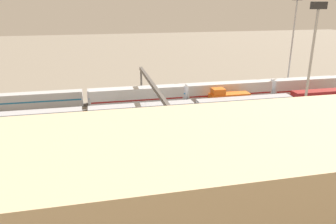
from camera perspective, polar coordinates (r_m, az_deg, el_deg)
name	(u,v)px	position (r m, az deg, el deg)	size (l,w,h in m)	color
ground_plane	(154,120)	(72.77, -2.55, -1.49)	(400.00, 400.00, 0.00)	#756B5B
track_bed_0	(144,101)	(86.79, -4.28, 1.94)	(140.00, 2.80, 0.12)	#4C443D
track_bed_1	(147,107)	(82.07, -3.77, 0.94)	(140.00, 2.80, 0.12)	#4C443D
track_bed_2	(150,113)	(77.39, -3.20, -0.19)	(140.00, 2.80, 0.12)	#4C443D
track_bed_3	(154,120)	(72.75, -2.55, -1.45)	(140.00, 2.80, 0.12)	#4C443D
track_bed_4	(158,128)	(68.16, -1.82, -2.89)	(140.00, 2.80, 0.12)	#4C443D
track_bed_5	(162,138)	(63.63, -0.98, -4.53)	(140.00, 2.80, 0.12)	#4C443D
track_bed_6	(168,149)	(59.18, 0.00, -6.42)	(140.00, 2.80, 0.12)	#4C443D
train_on_track_0	(133,95)	(85.90, -6.20, 3.05)	(119.80, 3.06, 3.80)	#B7BABF
train_on_track_4	(179,118)	(68.36, 1.85, -1.06)	(95.60, 3.06, 3.80)	silver
train_on_track_6	(274,126)	(65.51, 18.10, -2.39)	(71.40, 3.00, 5.00)	silver
train_on_track_1	(229,92)	(87.18, 10.61, 3.47)	(71.40, 3.06, 5.00)	silver
train_on_track_3	(132,113)	(71.48, -6.26, -0.23)	(114.80, 3.06, 4.40)	maroon
train_on_track_2	(228,99)	(82.02, 10.46, 2.18)	(10.00, 3.00, 5.00)	#D85914
light_mast_0	(294,31)	(102.28, 21.10, 13.04)	(2.80, 0.70, 26.59)	#9EA0A5
light_mast_1	(312,56)	(62.75, 23.82, 8.97)	(2.80, 0.70, 25.22)	#9EA0A5
signal_gantry	(152,87)	(70.42, -2.81, 4.34)	(0.70, 35.00, 8.80)	#4C4742
maintenance_shed	(258,187)	(36.70, 15.52, -12.50)	(54.80, 18.32, 13.42)	tan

